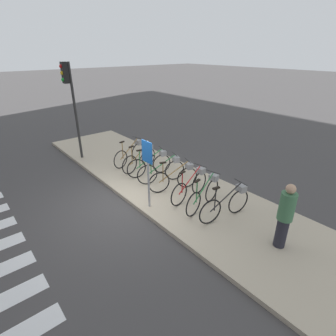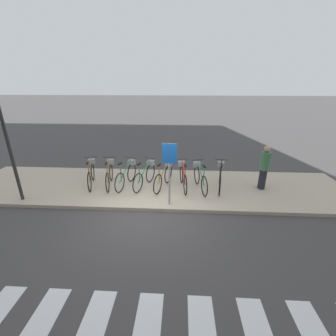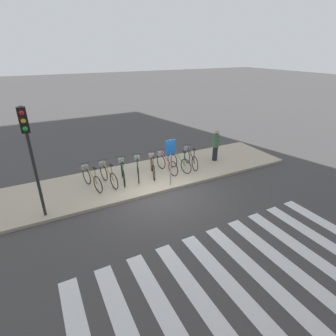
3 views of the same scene
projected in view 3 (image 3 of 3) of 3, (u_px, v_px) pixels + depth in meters
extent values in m
plane|color=#423F3F|center=(161.00, 194.00, 10.68)|extent=(120.00, 120.00, 0.00)
cube|color=#B7A88E|center=(145.00, 177.00, 11.97)|extent=(14.16, 3.25, 0.12)
torus|color=black|center=(98.00, 185.00, 10.39)|extent=(0.21, 0.70, 0.71)
torus|color=black|center=(87.00, 176.00, 11.05)|extent=(0.21, 0.70, 0.71)
cylinder|color=olive|center=(91.00, 174.00, 10.60)|extent=(0.28, 0.97, 0.60)
cylinder|color=olive|center=(95.00, 176.00, 10.35)|extent=(0.04, 0.04, 0.64)
cube|color=black|center=(94.00, 168.00, 10.21)|extent=(0.12, 0.21, 0.04)
cylinder|color=#262626|center=(85.00, 163.00, 10.80)|extent=(0.45, 0.14, 0.02)
cube|color=gray|center=(85.00, 167.00, 10.92)|extent=(0.28, 0.25, 0.18)
torus|color=black|center=(114.00, 181.00, 10.66)|extent=(0.15, 0.71, 0.71)
torus|color=black|center=(104.00, 173.00, 11.37)|extent=(0.15, 0.71, 0.71)
cylinder|color=olive|center=(108.00, 171.00, 10.89)|extent=(0.20, 0.99, 0.60)
cylinder|color=olive|center=(112.00, 173.00, 10.62)|extent=(0.04, 0.04, 0.64)
cube|color=black|center=(111.00, 165.00, 10.48)|extent=(0.10, 0.21, 0.04)
cylinder|color=#262626|center=(102.00, 160.00, 11.12)|extent=(0.46, 0.10, 0.02)
cube|color=gray|center=(102.00, 164.00, 11.23)|extent=(0.27, 0.24, 0.18)
torus|color=black|center=(124.00, 179.00, 10.84)|extent=(0.20, 0.70, 0.71)
torus|color=black|center=(122.00, 169.00, 11.71)|extent=(0.20, 0.70, 0.71)
cylinder|color=#267238|center=(122.00, 168.00, 11.16)|extent=(0.26, 0.98, 0.60)
cylinder|color=#267238|center=(123.00, 170.00, 10.83)|extent=(0.04, 0.04, 0.64)
cube|color=black|center=(123.00, 163.00, 10.69)|extent=(0.11, 0.21, 0.04)
cylinder|color=#262626|center=(121.00, 157.00, 11.46)|extent=(0.45, 0.13, 0.02)
cube|color=gray|center=(121.00, 160.00, 11.58)|extent=(0.28, 0.25, 0.18)
torus|color=black|center=(138.00, 176.00, 11.12)|extent=(0.27, 0.69, 0.71)
torus|color=black|center=(137.00, 166.00, 12.00)|extent=(0.27, 0.69, 0.71)
cylinder|color=#267238|center=(138.00, 165.00, 11.44)|extent=(0.35, 0.95, 0.60)
cylinder|color=#267238|center=(138.00, 167.00, 11.11)|extent=(0.04, 0.04, 0.64)
cube|color=black|center=(138.00, 160.00, 10.97)|extent=(0.13, 0.21, 0.04)
cylinder|color=#262626|center=(137.00, 154.00, 11.75)|extent=(0.44, 0.17, 0.02)
cube|color=gray|center=(137.00, 158.00, 11.88)|extent=(0.29, 0.27, 0.18)
torus|color=black|center=(154.00, 173.00, 11.37)|extent=(0.26, 0.69, 0.71)
torus|color=black|center=(152.00, 164.00, 12.25)|extent=(0.26, 0.69, 0.71)
cylinder|color=olive|center=(153.00, 162.00, 11.69)|extent=(0.34, 0.96, 0.60)
cylinder|color=olive|center=(153.00, 165.00, 11.36)|extent=(0.04, 0.04, 0.64)
cube|color=black|center=(153.00, 157.00, 11.22)|extent=(0.13, 0.21, 0.04)
cylinder|color=#262626|center=(151.00, 152.00, 12.00)|extent=(0.44, 0.17, 0.02)
cube|color=gray|center=(151.00, 155.00, 12.13)|extent=(0.29, 0.27, 0.18)
torus|color=black|center=(173.00, 169.00, 11.76)|extent=(0.13, 0.71, 0.71)
torus|color=black|center=(161.00, 162.00, 12.49)|extent=(0.13, 0.71, 0.71)
cylinder|color=red|center=(167.00, 159.00, 12.01)|extent=(0.16, 0.99, 0.60)
cylinder|color=red|center=(171.00, 161.00, 11.73)|extent=(0.04, 0.04, 0.64)
cube|color=black|center=(171.00, 154.00, 11.59)|extent=(0.10, 0.21, 0.04)
cylinder|color=#262626|center=(161.00, 150.00, 12.24)|extent=(0.46, 0.09, 0.02)
cube|color=gray|center=(160.00, 153.00, 12.36)|extent=(0.26, 0.23, 0.18)
torus|color=black|center=(186.00, 166.00, 11.99)|extent=(0.18, 0.71, 0.71)
torus|color=black|center=(172.00, 160.00, 12.68)|extent=(0.18, 0.71, 0.71)
cylinder|color=#267238|center=(179.00, 157.00, 12.22)|extent=(0.23, 0.98, 0.60)
cylinder|color=#267238|center=(184.00, 159.00, 11.95)|extent=(0.04, 0.04, 0.64)
cube|color=black|center=(184.00, 152.00, 11.81)|extent=(0.11, 0.21, 0.04)
cylinder|color=#262626|center=(172.00, 148.00, 12.43)|extent=(0.46, 0.11, 0.02)
cube|color=gray|center=(172.00, 152.00, 12.55)|extent=(0.27, 0.24, 0.18)
torus|color=black|center=(195.00, 164.00, 12.28)|extent=(0.15, 0.71, 0.71)
torus|color=black|center=(187.00, 156.00, 13.12)|extent=(0.15, 0.71, 0.71)
cylinder|color=black|center=(191.00, 154.00, 12.58)|extent=(0.20, 0.99, 0.60)
cylinder|color=black|center=(194.00, 156.00, 12.26)|extent=(0.04, 0.04, 0.64)
cube|color=black|center=(194.00, 149.00, 12.12)|extent=(0.10, 0.21, 0.04)
cylinder|color=#262626|center=(187.00, 145.00, 12.87)|extent=(0.46, 0.10, 0.02)
cube|color=gray|center=(187.00, 148.00, 13.00)|extent=(0.27, 0.24, 0.18)
cylinder|color=#23232D|center=(215.00, 153.00, 13.44)|extent=(0.26, 0.26, 0.74)
cylinder|color=#3F724C|center=(216.00, 140.00, 13.15)|extent=(0.34, 0.34, 0.66)
sphere|color=tan|center=(217.00, 132.00, 12.97)|extent=(0.21, 0.21, 0.21)
cylinder|color=#2D2D2D|center=(34.00, 165.00, 8.33)|extent=(0.10, 0.10, 3.77)
cube|color=black|center=(23.00, 120.00, 7.56)|extent=(0.24, 0.20, 0.75)
sphere|color=red|center=(22.00, 113.00, 7.38)|extent=(0.14, 0.14, 0.14)
sphere|color=gold|center=(23.00, 121.00, 7.48)|extent=(0.14, 0.14, 0.14)
sphere|color=green|center=(25.00, 129.00, 7.58)|extent=(0.14, 0.14, 0.14)
cylinder|color=#99999E|center=(171.00, 163.00, 10.72)|extent=(0.06, 0.06, 2.00)
cube|color=#1959B2|center=(171.00, 147.00, 10.41)|extent=(0.44, 0.03, 0.60)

